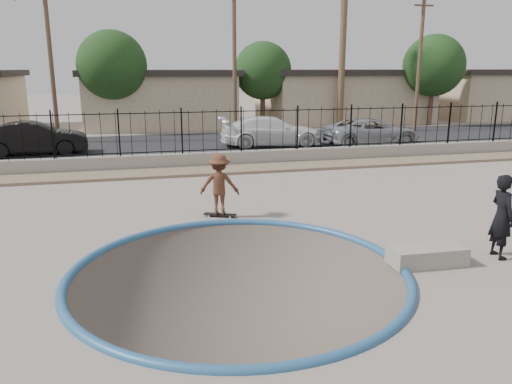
{
  "coord_description": "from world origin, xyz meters",
  "views": [
    {
      "loc": [
        -1.93,
        -10.32,
        4.11
      ],
      "look_at": [
        1.1,
        2.0,
        0.92
      ],
      "focal_mm": 35.0,
      "sensor_mm": 36.0,
      "label": 1
    }
  ],
  "objects": [
    {
      "name": "palm_right",
      "position": [
        12.0,
        22.0,
        7.33
      ],
      "size": [
        2.3,
        2.3,
        10.3
      ],
      "color": "brown",
      "rests_on": "ground"
    },
    {
      "name": "house_center",
      "position": [
        0.0,
        26.5,
        1.97
      ],
      "size": [
        10.6,
        8.6,
        3.9
      ],
      "color": "tan",
      "rests_on": "ground"
    },
    {
      "name": "fence",
      "position": [
        0.0,
        10.3,
        1.5
      ],
      "size": [
        40.0,
        0.04,
        1.8
      ],
      "color": "black",
      "rests_on": "retaining_wall"
    },
    {
      "name": "concrete_ledge",
      "position": [
        4.0,
        -1.5,
        0.2
      ],
      "size": [
        1.62,
        0.76,
        0.4
      ],
      "primitive_type": "cube",
      "rotation": [
        0.0,
        0.0,
        -0.04
      ],
      "color": "gray",
      "rests_on": "ground"
    },
    {
      "name": "car_b",
      "position": [
        -6.5,
        15.0,
        0.82
      ],
      "size": [
        4.86,
        1.98,
        1.57
      ],
      "primitive_type": "imported",
      "rotation": [
        0.0,
        0.0,
        1.64
      ],
      "color": "black",
      "rests_on": "street"
    },
    {
      "name": "retaining_wall",
      "position": [
        0.0,
        10.3,
        0.3
      ],
      "size": [
        42.0,
        0.45,
        0.6
      ],
      "primitive_type": "cube",
      "color": "gray",
      "rests_on": "ground"
    },
    {
      "name": "car_d",
      "position": [
        10.41,
        13.96,
        0.75
      ],
      "size": [
        5.17,
        2.44,
        1.43
      ],
      "primitive_type": "imported",
      "rotation": [
        0.0,
        0.0,
        1.59
      ],
      "color": "#989CA0",
      "rests_on": "street"
    },
    {
      "name": "skater",
      "position": [
        0.3,
        3.0,
        0.84
      ],
      "size": [
        1.23,
        0.91,
        1.69
      ],
      "primitive_type": "imported",
      "rotation": [
        0.0,
        0.0,
        2.85
      ],
      "color": "brown",
      "rests_on": "ground"
    },
    {
      "name": "utility_pole_left",
      "position": [
        -6.0,
        19.0,
        4.7
      ],
      "size": [
        1.7,
        0.24,
        9.0
      ],
      "color": "#473323",
      "rests_on": "ground"
    },
    {
      "name": "rock_strip",
      "position": [
        0.0,
        9.2,
        0.06
      ],
      "size": [
        42.0,
        1.6,
        0.11
      ],
      "primitive_type": "cube",
      "color": "#867558",
      "rests_on": "ground"
    },
    {
      "name": "skateboard",
      "position": [
        0.3,
        3.0,
        0.07
      ],
      "size": [
        0.93,
        0.59,
        0.08
      ],
      "rotation": [
        0.0,
        0.0,
        -0.43
      ],
      "color": "black",
      "rests_on": "ground"
    },
    {
      "name": "utility_pole_right",
      "position": [
        16.0,
        19.0,
        4.7
      ],
      "size": [
        1.7,
        0.24,
        9.0
      ],
      "color": "#473323",
      "rests_on": "ground"
    },
    {
      "name": "videographer",
      "position": [
        5.77,
        -1.5,
        0.94
      ],
      "size": [
        0.5,
        0.72,
        1.87
      ],
      "primitive_type": "imported",
      "rotation": [
        0.0,
        0.0,
        1.49
      ],
      "color": "black",
      "rests_on": "ground"
    },
    {
      "name": "coping_ring",
      "position": [
        0.0,
        -1.0,
        0.0
      ],
      "size": [
        7.04,
        7.04,
        0.2
      ],
      "primitive_type": "torus",
      "color": "#295985",
      "rests_on": "ground"
    },
    {
      "name": "street_tree_right",
      "position": [
        19.0,
        22.0,
        4.19
      ],
      "size": [
        4.32,
        4.32,
        6.36
      ],
      "color": "#473323",
      "rests_on": "ground"
    },
    {
      "name": "bowl_pit",
      "position": [
        0.0,
        -1.0,
        0.0
      ],
      "size": [
        6.84,
        6.84,
        1.8
      ],
      "primitive_type": null,
      "color": "#4D443B",
      "rests_on": "ground"
    },
    {
      "name": "house_east",
      "position": [
        14.0,
        26.5,
        1.97
      ],
      "size": [
        12.6,
        8.6,
        3.9
      ],
      "color": "tan",
      "rests_on": "ground"
    },
    {
      "name": "street_tree_mid",
      "position": [
        7.0,
        24.0,
        3.84
      ],
      "size": [
        3.96,
        3.96,
        5.83
      ],
      "color": "#473323",
      "rests_on": "ground"
    },
    {
      "name": "street_tree_left",
      "position": [
        -3.0,
        23.0,
        4.19
      ],
      "size": [
        4.32,
        4.32,
        6.36
      ],
      "color": "#473323",
      "rests_on": "ground"
    },
    {
      "name": "street",
      "position": [
        0.0,
        17.0,
        0.02
      ],
      "size": [
        90.0,
        8.0,
        0.04
      ],
      "primitive_type": "cube",
      "color": "black",
      "rests_on": "ground"
    },
    {
      "name": "ground",
      "position": [
        0.0,
        12.0,
        -1.1
      ],
      "size": [
        120.0,
        120.0,
        2.2
      ],
      "primitive_type": "cube",
      "color": "slate",
      "rests_on": "ground"
    },
    {
      "name": "car_c",
      "position": [
        5.12,
        15.0,
        0.81
      ],
      "size": [
        5.47,
        2.52,
        1.55
      ],
      "primitive_type": "imported",
      "rotation": [
        0.0,
        0.0,
        1.5
      ],
      "color": "white",
      "rests_on": "street"
    },
    {
      "name": "house_east_far",
      "position": [
        28.0,
        26.5,
        1.97
      ],
      "size": [
        11.6,
        8.6,
        3.9
      ],
      "color": "tan",
      "rests_on": "ground"
    },
    {
      "name": "utility_pole_mid",
      "position": [
        4.0,
        19.0,
        4.96
      ],
      "size": [
        1.7,
        0.24,
        9.5
      ],
      "color": "#473323",
      "rests_on": "ground"
    }
  ]
}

